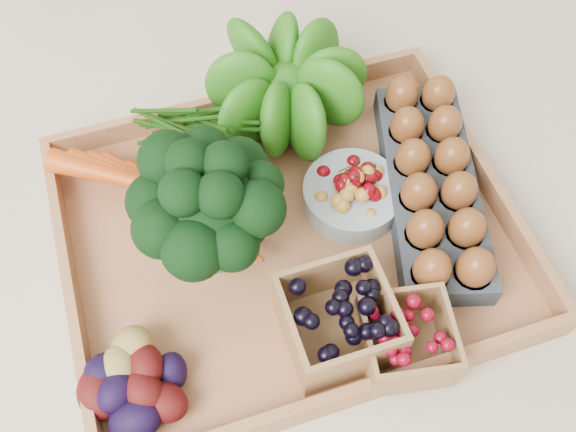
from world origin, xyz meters
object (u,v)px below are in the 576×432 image
object	(u,v)px
broccoli	(213,226)
egg_carton	(431,188)
tray	(288,238)
cherry_bowl	(352,195)

from	to	relation	value
broccoli	egg_carton	xyz separation A→B (m)	(0.28, -0.00, -0.05)
tray	egg_carton	xyz separation A→B (m)	(0.19, -0.00, 0.03)
broccoli	egg_carton	bearing A→B (deg)	-0.19
cherry_bowl	egg_carton	distance (m)	0.10
cherry_bowl	egg_carton	size ratio (longest dim) A/B	0.40
tray	cherry_bowl	bearing A→B (deg)	12.36
tray	cherry_bowl	size ratio (longest dim) A/B	4.31
broccoli	cherry_bowl	world-z (taller)	broccoli
egg_carton	tray	bearing A→B (deg)	-164.59
broccoli	cherry_bowl	size ratio (longest dim) A/B	1.39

